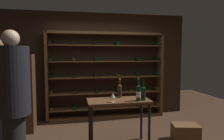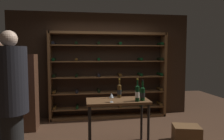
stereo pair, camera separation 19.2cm
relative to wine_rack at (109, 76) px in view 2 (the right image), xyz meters
The scene contains 10 objects.
back_wall 0.37m from the wine_rack, 127.66° to the left, with size 4.67×0.10×2.69m, color #332319.
wine_rack is the anchor object (origin of this frame).
tasting_table 1.67m from the wine_rack, 91.87° to the right, with size 1.09×0.51×0.83m.
person_bystander_red_print 2.72m from the wine_rack, 126.37° to the right, with size 0.44×0.44×1.94m.
wine_crate 2.27m from the wine_rack, 53.39° to the right, with size 0.48×0.34×0.31m, color brown.
display_cabinet 1.97m from the wine_rack, 162.03° to the right, with size 0.44×0.36×1.63m, color #4C2D1E.
wine_bottle_amber_reserve 1.78m from the wine_rack, 78.32° to the right, with size 0.09×0.09×0.36m.
wine_bottle_green_slim 1.45m from the wine_rack, 89.70° to the right, with size 0.08×0.08×0.35m.
wine_bottle_gold_foil 1.81m from the wine_rack, 81.94° to the right, with size 0.07×0.07×0.39m.
wine_glass_stemmed_right 1.80m from the wine_rack, 95.91° to the right, with size 0.08×0.08×0.15m.
Camera 2 is at (-0.48, -3.58, 1.63)m, focal length 32.07 mm.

